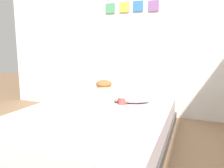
# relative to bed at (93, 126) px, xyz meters

# --- Properties ---
(ground_plane) EXTENTS (12.82, 12.82, 0.00)m
(ground_plane) POSITION_rel_bed_xyz_m (0.08, -0.56, -0.16)
(ground_plane) COLOR #8C6B4C
(back_wall) EXTENTS (4.41, 0.12, 2.50)m
(back_wall) POSITION_rel_bed_xyz_m (0.08, 1.15, 1.09)
(back_wall) COLOR silver
(back_wall) RESTS_ON ground
(bed) EXTENTS (1.55, 1.93, 0.32)m
(bed) POSITION_rel_bed_xyz_m (0.00, 0.00, 0.00)
(bed) COLOR #4C4742
(bed) RESTS_ON ground
(pillow) EXTENTS (0.52, 0.32, 0.11)m
(pillow) POSITION_rel_bed_xyz_m (0.25, 0.52, 0.22)
(pillow) COLOR silver
(pillow) RESTS_ON bed
(person_lying) EXTENTS (0.43, 0.92, 0.27)m
(person_lying) POSITION_rel_bed_xyz_m (-0.06, 0.06, 0.27)
(person_lying) COLOR silver
(person_lying) RESTS_ON bed
(coffee_cup) EXTENTS (0.12, 0.09, 0.07)m
(coffee_cup) POSITION_rel_bed_xyz_m (0.20, 0.37, 0.20)
(coffee_cup) COLOR #D84C47
(coffee_cup) RESTS_ON bed
(cell_phone) EXTENTS (0.07, 0.14, 0.01)m
(cell_phone) POSITION_rel_bed_xyz_m (-0.06, 0.16, 0.17)
(cell_phone) COLOR black
(cell_phone) RESTS_ON bed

